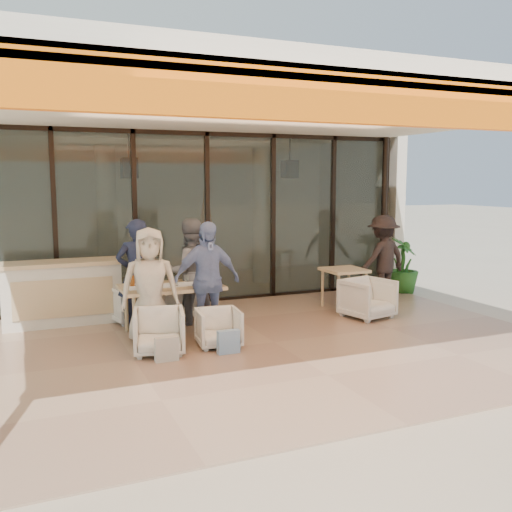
{
  "coord_description": "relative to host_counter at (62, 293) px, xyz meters",
  "views": [
    {
      "loc": [
        -3.32,
        -7.16,
        2.33
      ],
      "look_at": [
        0.1,
        0.9,
        1.15
      ],
      "focal_mm": 40.0,
      "sensor_mm": 36.0,
      "label": 1
    }
  ],
  "objects": [
    {
      "name": "standing_woman",
      "position": [
        5.87,
        -0.39,
        0.29
      ],
      "size": [
        1.16,
        0.79,
        1.65
      ],
      "primitive_type": "imported",
      "rotation": [
        0.0,
        0.0,
        3.32
      ],
      "color": "black",
      "rests_on": "ground"
    },
    {
      "name": "chair_far_right",
      "position": [
        1.9,
        -0.23,
        -0.21
      ],
      "size": [
        0.71,
        0.68,
        0.65
      ],
      "primitive_type": "imported",
      "rotation": [
        0.0,
        0.0,
        2.98
      ],
      "color": "white",
      "rests_on": "ground"
    },
    {
      "name": "dining_table",
      "position": [
        1.47,
        -1.17,
        0.15
      ],
      "size": [
        1.5,
        0.9,
        0.93
      ],
      "color": "#D8B984",
      "rests_on": "ground"
    },
    {
      "name": "potted_palm",
      "position": [
        6.69,
        0.04,
        0.04
      ],
      "size": [
        0.9,
        0.9,
        1.14
      ],
      "primitive_type": "imported",
      "rotation": [
        0.0,
        0.0,
        0.8
      ],
      "color": "#1E5919",
      "rests_on": "ground"
    },
    {
      "name": "host_counter",
      "position": [
        0.0,
        0.0,
        0.0
      ],
      "size": [
        1.85,
        0.65,
        1.04
      ],
      "color": "silver",
      "rests_on": "ground"
    },
    {
      "name": "side_chair",
      "position": [
        4.75,
        -1.55,
        -0.16
      ],
      "size": [
        0.86,
        0.83,
        0.75
      ],
      "primitive_type": "imported",
      "rotation": [
        0.0,
        0.0,
        0.23
      ],
      "color": "white",
      "rests_on": "ground"
    },
    {
      "name": "diner_cream",
      "position": [
        1.06,
        -1.63,
        0.3
      ],
      "size": [
        0.88,
        0.64,
        1.67
      ],
      "primitive_type": "imported",
      "rotation": [
        0.0,
        0.0,
        -0.14
      ],
      "color": "beige",
      "rests_on": "ground"
    },
    {
      "name": "chair_near_left",
      "position": [
        1.06,
        -2.13,
        -0.19
      ],
      "size": [
        0.78,
        0.75,
        0.68
      ],
      "primitive_type": "imported",
      "rotation": [
        0.0,
        0.0,
        -0.22
      ],
      "color": "white",
      "rests_on": "ground"
    },
    {
      "name": "glass_storefront",
      "position": [
        2.68,
        0.7,
        1.07
      ],
      "size": [
        8.08,
        0.1,
        3.2
      ],
      "color": "#9EADA3",
      "rests_on": "ground"
    },
    {
      "name": "diner_navy",
      "position": [
        1.06,
        -0.73,
        0.34
      ],
      "size": [
        0.65,
        0.44,
        1.73
      ],
      "primitive_type": "imported",
      "rotation": [
        0.0,
        0.0,
        3.1
      ],
      "color": "#161B32",
      "rests_on": "ground"
    },
    {
      "name": "diner_periwinkle",
      "position": [
        1.9,
        -1.63,
        0.33
      ],
      "size": [
        1.04,
        0.48,
        1.73
      ],
      "primitive_type": "imported",
      "rotation": [
        0.0,
        0.0,
        0.05
      ],
      "color": "#6A80B0",
      "rests_on": "ground"
    },
    {
      "name": "side_table",
      "position": [
        4.75,
        -0.8,
        0.11
      ],
      "size": [
        0.7,
        0.7,
        0.74
      ],
      "color": "#D8B984",
      "rests_on": "ground"
    },
    {
      "name": "diner_grey",
      "position": [
        1.9,
        -0.73,
        0.33
      ],
      "size": [
        0.86,
        0.68,
        1.72
      ],
      "primitive_type": "imported",
      "rotation": [
        0.0,
        0.0,
        3.18
      ],
      "color": "slate",
      "rests_on": "ground"
    },
    {
      "name": "terrace_floor",
      "position": [
        2.68,
        -2.3,
        -0.53
      ],
      "size": [
        8.0,
        6.0,
        0.01
      ],
      "primitive_type": "cube",
      "color": "tan",
      "rests_on": "ground"
    },
    {
      "name": "chair_far_left",
      "position": [
        1.06,
        -0.23,
        -0.19
      ],
      "size": [
        0.8,
        0.77,
        0.69
      ],
      "primitive_type": "imported",
      "rotation": [
        0.0,
        0.0,
        3.38
      ],
      "color": "white",
      "rests_on": "ground"
    },
    {
      "name": "tote_bag_cream",
      "position": [
        1.06,
        -2.53,
        -0.36
      ],
      "size": [
        0.3,
        0.1,
        0.34
      ],
      "primitive_type": "cube",
      "color": "silver",
      "rests_on": "ground"
    },
    {
      "name": "interior_block",
      "position": [
        2.69,
        3.02,
        1.7
      ],
      "size": [
        9.05,
        3.62,
        3.52
      ],
      "color": "silver",
      "rests_on": "ground"
    },
    {
      "name": "tote_bag_blue",
      "position": [
        1.9,
        -2.53,
        -0.36
      ],
      "size": [
        0.3,
        0.1,
        0.34
      ],
      "primitive_type": "cube",
      "color": "#99BFD8",
      "rests_on": "ground"
    },
    {
      "name": "ground",
      "position": [
        2.68,
        -2.3,
        -0.53
      ],
      "size": [
        70.0,
        70.0,
        0.0
      ],
      "primitive_type": "plane",
      "color": "#C6B293",
      "rests_on": "ground"
    },
    {
      "name": "terrace_structure",
      "position": [
        2.68,
        -2.56,
        2.72
      ],
      "size": [
        8.0,
        6.0,
        3.4
      ],
      "color": "silver",
      "rests_on": "ground"
    },
    {
      "name": "chair_near_right",
      "position": [
        1.9,
        -2.13,
        -0.23
      ],
      "size": [
        0.64,
        0.61,
        0.6
      ],
      "primitive_type": "imported",
      "rotation": [
        0.0,
        0.0,
        -0.11
      ],
      "color": "white",
      "rests_on": "ground"
    }
  ]
}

